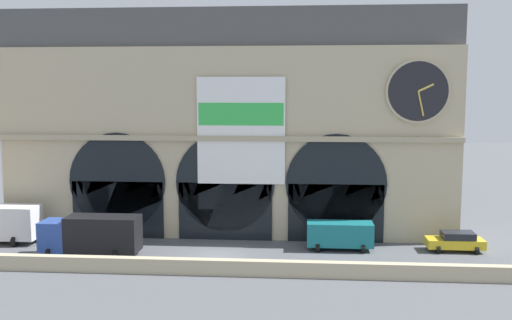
% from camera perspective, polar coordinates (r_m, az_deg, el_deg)
% --- Properties ---
extents(ground_plane, '(200.00, 200.00, 0.00)m').
position_cam_1_polar(ground_plane, '(44.71, -3.89, -9.49)').
color(ground_plane, '#54565B').
extents(quay_parapet_wall, '(90.00, 0.70, 1.09)m').
position_cam_1_polar(quay_parapet_wall, '(40.35, -4.83, -10.51)').
color(quay_parapet_wall, '#BCAD8C').
rests_on(quay_parapet_wall, ground).
extents(station_building, '(38.93, 4.42, 19.47)m').
position_cam_1_polar(station_building, '(49.91, -2.76, 3.24)').
color(station_building, '#BCAD8C').
rests_on(station_building, ground).
extents(box_truck_midwest, '(7.50, 2.91, 3.12)m').
position_cam_1_polar(box_truck_midwest, '(45.95, -15.96, -7.09)').
color(box_truck_midwest, '#28479E').
rests_on(box_truck_midwest, ground).
extents(van_mideast, '(5.20, 2.48, 2.20)m').
position_cam_1_polar(van_mideast, '(46.59, 8.30, -7.28)').
color(van_mideast, '#19727A').
rests_on(van_mideast, ground).
extents(car_east, '(4.40, 2.22, 1.55)m').
position_cam_1_polar(car_east, '(48.41, 19.16, -7.60)').
color(car_east, gold).
rests_on(car_east, ground).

